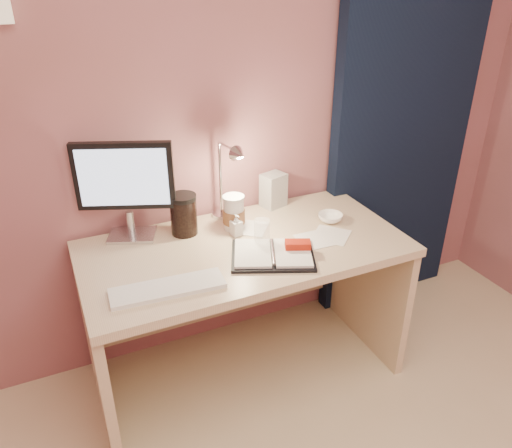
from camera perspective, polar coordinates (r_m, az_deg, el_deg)
name	(u,v)px	position (r m, az deg, el deg)	size (l,w,h in m)	color
room	(390,111)	(2.72, 15.07, 12.34)	(3.50, 3.50, 3.50)	#C6B28E
desk	(239,280)	(2.34, -1.95, -6.37)	(1.40, 0.70, 0.73)	#C9B58E
monitor	(126,182)	(2.18, -14.69, 4.67)	(0.40, 0.21, 0.44)	silver
keyboard	(168,288)	(1.90, -10.05, -7.23)	(0.43, 0.13, 0.02)	silver
planner	(275,254)	(2.08, 2.17, -3.39)	(0.41, 0.37, 0.05)	black
paper_a	(331,235)	(2.26, 8.57, -1.27)	(0.15, 0.15, 0.00)	silver
paper_b	(316,240)	(2.22, 6.85, -1.78)	(0.15, 0.15, 0.00)	silver
paper_c	(250,228)	(2.30, -0.67, -0.46)	(0.15, 0.15, 0.00)	silver
coffee_cup	(234,214)	(2.26, -2.55, 1.21)	(0.10, 0.10, 0.16)	silver
clear_cup	(262,233)	(2.13, 0.69, -1.02)	(0.07, 0.07, 0.12)	white
bowl	(330,218)	(2.38, 8.48, 0.73)	(0.12, 0.12, 0.04)	white
lotion_bottle	(236,225)	(2.22, -2.27, -0.09)	(0.04, 0.05, 0.10)	silver
dark_jar	(184,216)	(2.24, -8.25, 0.86)	(0.12, 0.12, 0.17)	black
product_box	(273,190)	(2.48, 2.00, 3.88)	(0.11, 0.09, 0.17)	#B4B4B0
desk_lamp	(224,176)	(2.22, -3.72, 5.47)	(0.12, 0.24, 0.39)	silver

